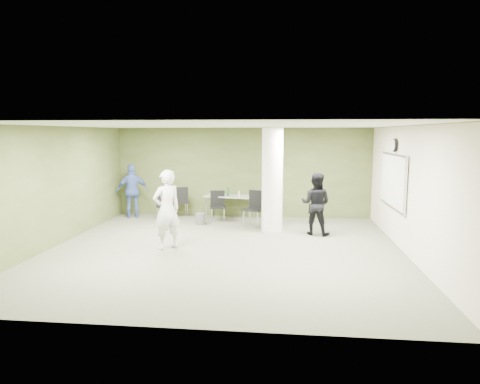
# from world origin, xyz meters

# --- Properties ---
(floor) EXTENTS (8.00, 8.00, 0.00)m
(floor) POSITION_xyz_m (0.00, 0.00, 0.00)
(floor) COLOR #535442
(floor) RESTS_ON ground
(ceiling) EXTENTS (8.00, 8.00, 0.00)m
(ceiling) POSITION_xyz_m (0.00, 0.00, 2.80)
(ceiling) COLOR white
(ceiling) RESTS_ON wall_back
(wall_back) EXTENTS (8.00, 2.80, 0.02)m
(wall_back) POSITION_xyz_m (0.00, 4.00, 1.40)
(wall_back) COLOR #444D24
(wall_back) RESTS_ON floor
(wall_left) EXTENTS (0.02, 8.00, 2.80)m
(wall_left) POSITION_xyz_m (-4.00, 0.00, 1.40)
(wall_left) COLOR #444D24
(wall_left) RESTS_ON floor
(wall_right_cream) EXTENTS (0.02, 8.00, 2.80)m
(wall_right_cream) POSITION_xyz_m (4.00, 0.00, 1.40)
(wall_right_cream) COLOR beige
(wall_right_cream) RESTS_ON floor
(column) EXTENTS (0.56, 0.56, 2.80)m
(column) POSITION_xyz_m (1.00, 2.00, 1.40)
(column) COLOR silver
(column) RESTS_ON floor
(whiteboard) EXTENTS (0.05, 2.30, 1.30)m
(whiteboard) POSITION_xyz_m (3.92, 1.20, 1.50)
(whiteboard) COLOR silver
(whiteboard) RESTS_ON wall_right_cream
(wall_clock) EXTENTS (0.06, 0.32, 0.32)m
(wall_clock) POSITION_xyz_m (3.92, 1.20, 2.35)
(wall_clock) COLOR black
(wall_clock) RESTS_ON wall_right_cream
(folding_table) EXTENTS (1.62, 0.93, 0.98)m
(folding_table) POSITION_xyz_m (-0.34, 3.54, 0.68)
(folding_table) COLOR #989993
(folding_table) RESTS_ON floor
(wastebasket) EXTENTS (0.29, 0.29, 0.33)m
(wastebasket) POSITION_xyz_m (-1.10, 2.63, 0.16)
(wastebasket) COLOR #4C4C4C
(wastebasket) RESTS_ON floor
(chair_back_left) EXTENTS (0.63, 0.63, 0.98)m
(chair_back_left) POSITION_xyz_m (-1.93, 3.57, 0.57)
(chair_back_left) COLOR black
(chair_back_left) RESTS_ON floor
(chair_back_right) EXTENTS (0.48, 0.48, 0.87)m
(chair_back_right) POSITION_xyz_m (-2.32, 3.12, 0.51)
(chair_back_right) COLOR black
(chair_back_right) RESTS_ON floor
(chair_table_left) EXTENTS (0.53, 0.53, 0.91)m
(chair_table_left) POSITION_xyz_m (-0.67, 3.16, 0.53)
(chair_table_left) COLOR black
(chair_table_left) RESTS_ON floor
(chair_table_right) EXTENTS (0.64, 0.64, 1.01)m
(chair_table_right) POSITION_xyz_m (0.49, 2.59, 0.59)
(chair_table_right) COLOR black
(chair_table_right) RESTS_ON floor
(woman_white) EXTENTS (0.78, 0.77, 1.82)m
(woman_white) POSITION_xyz_m (-1.32, -0.07, 0.91)
(woman_white) COLOR silver
(woman_white) RESTS_ON floor
(man_black) EXTENTS (0.94, 0.83, 1.62)m
(man_black) POSITION_xyz_m (2.14, 1.72, 0.81)
(man_black) COLOR black
(man_black) RESTS_ON floor
(man_blue) EXTENTS (1.07, 0.77, 1.68)m
(man_blue) POSITION_xyz_m (-3.40, 3.40, 0.84)
(man_blue) COLOR #445DA9
(man_blue) RESTS_ON floor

